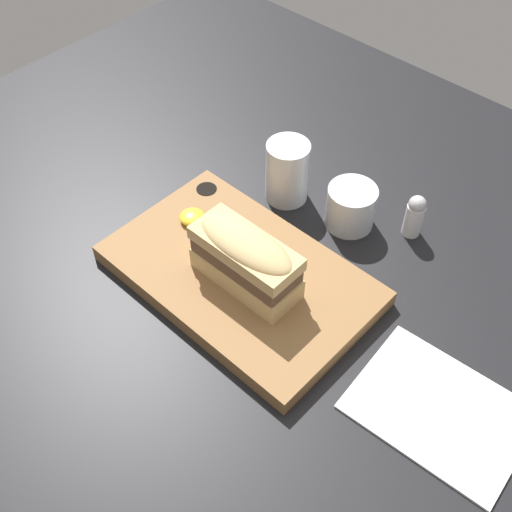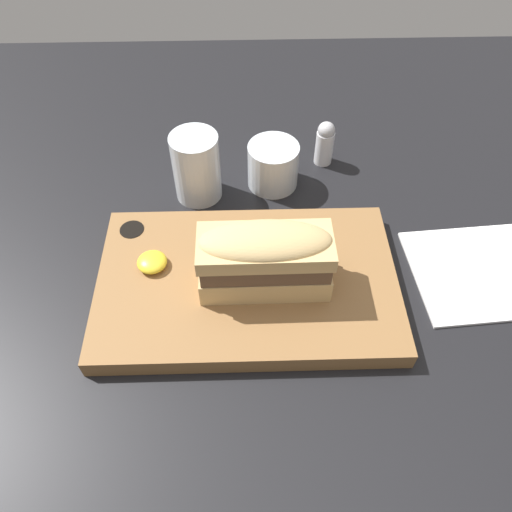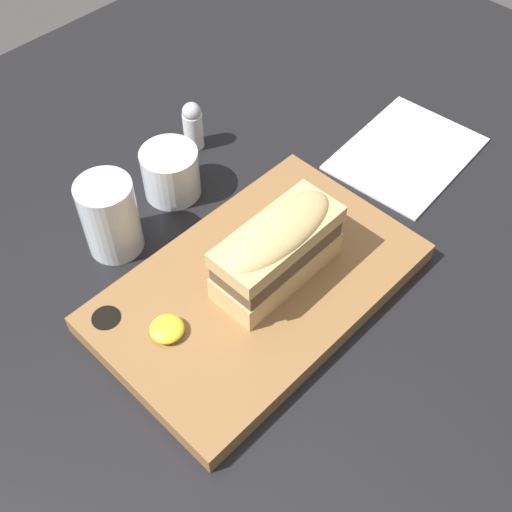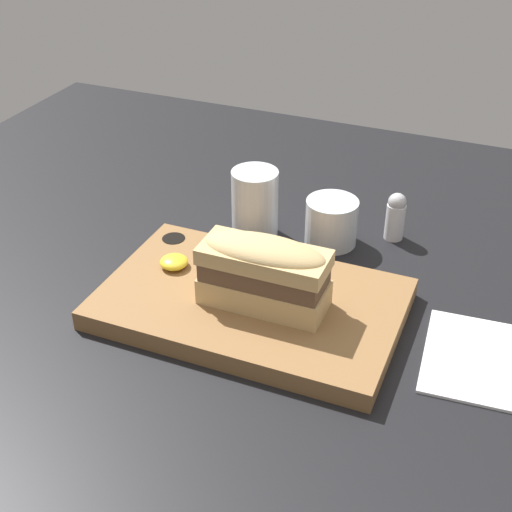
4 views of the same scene
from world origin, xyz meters
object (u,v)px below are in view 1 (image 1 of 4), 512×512
Objects in this scene: napkin at (439,410)px; serving_board at (240,275)px; salt_shaker at (415,215)px; wine_glass at (351,209)px; water_glass at (287,175)px; sandwich at (246,257)px.

serving_board is at bearing -176.77° from napkin.
napkin is 30.54cm from salt_shaker.
wine_glass is at bearing 146.93° from napkin.
water_glass is at bearing 110.94° from serving_board.
sandwich is 0.72× the size of napkin.
salt_shaker is at bearing 63.18° from serving_board.
sandwich is 2.05× the size of wine_glass.
salt_shaker reaches higher than napkin.
wine_glass is at bearing 77.94° from serving_board.
wine_glass reaches higher than napkin.
water_glass reaches higher than salt_shaker.
napkin is (30.10, 2.77, -7.31)cm from sandwich.
serving_board is 1.72× the size of napkin.
sandwich reaches higher than napkin.
water_glass is at bearing 115.65° from sandwich.
napkin is at bearing 3.23° from serving_board.
salt_shaker is at bearing 19.47° from water_glass.
water_glass is 42.61cm from napkin.
napkin is at bearing -33.07° from wine_glass.
napkin is (32.30, 1.82, -1.11)cm from serving_board.
salt_shaker is (19.46, 6.88, -0.73)cm from water_glass.
serving_board is 2.40× the size of sandwich.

